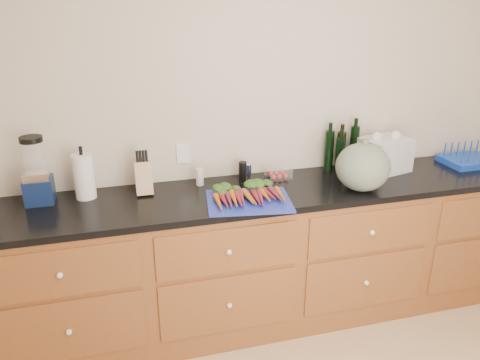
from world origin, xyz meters
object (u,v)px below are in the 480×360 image
object	(u,v)px
carrots	(247,195)
paper_towel	(84,176)
knife_block	(144,178)
squash	(363,167)
blender_appliance	(37,174)
dish_rack	(468,159)
tomato_box	(278,173)
cutting_board	(249,201)

from	to	relation	value
carrots	paper_towel	distance (m)	0.97
paper_towel	knife_block	xyz separation A→B (m)	(0.34, -0.02, -0.04)
squash	blender_appliance	size ratio (longest dim) A/B	0.83
squash	blender_appliance	distance (m)	1.92
blender_appliance	dish_rack	world-z (taller)	blender_appliance
squash	knife_block	world-z (taller)	squash
squash	paper_towel	xyz separation A→B (m)	(-1.64, 0.32, -0.01)
carrots	paper_towel	world-z (taller)	paper_towel
paper_towel	knife_block	size ratio (longest dim) A/B	1.36
squash	paper_towel	distance (m)	1.67
knife_block	dish_rack	distance (m)	2.29
squash	tomato_box	xyz separation A→B (m)	(-0.43, 0.33, -0.11)
squash	dish_rack	distance (m)	1.02
blender_appliance	carrots	bearing A→B (deg)	-13.73
blender_appliance	paper_towel	bearing A→B (deg)	0.48
cutting_board	blender_appliance	size ratio (longest dim) A/B	1.22
cutting_board	carrots	distance (m)	0.04
squash	knife_block	bearing A→B (deg)	167.18
blender_appliance	paper_towel	world-z (taller)	blender_appliance
cutting_board	paper_towel	world-z (taller)	paper_towel
squash	knife_block	distance (m)	1.34
blender_appliance	knife_block	bearing A→B (deg)	-1.72
tomato_box	paper_towel	bearing A→B (deg)	-179.53
blender_appliance	cutting_board	bearing A→B (deg)	-15.18
cutting_board	carrots	bearing A→B (deg)	90.00
blender_appliance	tomato_box	size ratio (longest dim) A/B	2.53
paper_towel	tomato_box	bearing A→B (deg)	0.47
blender_appliance	tomato_box	bearing A→B (deg)	0.47
squash	dish_rack	world-z (taller)	squash
carrots	paper_towel	size ratio (longest dim) A/B	1.51
cutting_board	blender_appliance	distance (m)	1.23
cutting_board	knife_block	distance (m)	0.66
knife_block	carrots	bearing A→B (deg)	-24.98
carrots	dish_rack	bearing A→B (deg)	6.95
knife_block	cutting_board	bearing A→B (deg)	-27.50
cutting_board	carrots	world-z (taller)	carrots
cutting_board	tomato_box	xyz separation A→B (m)	(0.30, 0.33, 0.03)
blender_appliance	dish_rack	distance (m)	2.89
paper_towel	knife_block	distance (m)	0.34
squash	blender_appliance	world-z (taller)	blender_appliance
tomato_box	dish_rack	world-z (taller)	dish_rack
blender_appliance	paper_towel	xyz separation A→B (m)	(0.25, 0.00, -0.04)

